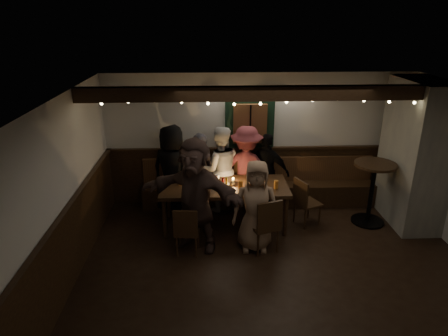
{
  "coord_description": "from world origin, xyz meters",
  "views": [
    {
      "loc": [
        -1.01,
        -5.02,
        3.63
      ],
      "look_at": [
        -0.73,
        1.6,
        1.05
      ],
      "focal_mm": 32.0,
      "sensor_mm": 36.0,
      "label": 1
    }
  ],
  "objects_px": {
    "chair_near_left": "(187,229)",
    "high_top": "(372,186)",
    "person_c": "(220,169)",
    "chair_end": "(304,200)",
    "dining_table": "(224,189)",
    "person_g": "(256,206)",
    "chair_near_right": "(266,223)",
    "person_d": "(246,168)",
    "person_e": "(267,172)",
    "person_f": "(195,195)",
    "person_b": "(200,172)",
    "person_a": "(173,169)"
  },
  "relations": [
    {
      "from": "person_b",
      "to": "chair_near_left",
      "type": "bearing_deg",
      "value": 73.99
    },
    {
      "from": "high_top",
      "to": "person_e",
      "type": "distance_m",
      "value": 1.94
    },
    {
      "from": "chair_near_right",
      "to": "person_d",
      "type": "bearing_deg",
      "value": 96.11
    },
    {
      "from": "chair_near_left",
      "to": "person_g",
      "type": "xyz_separation_m",
      "value": [
        1.1,
        0.17,
        0.29
      ]
    },
    {
      "from": "chair_end",
      "to": "chair_near_left",
      "type": "bearing_deg",
      "value": -156.35
    },
    {
      "from": "chair_near_right",
      "to": "person_f",
      "type": "distance_m",
      "value": 1.21
    },
    {
      "from": "person_d",
      "to": "person_g",
      "type": "bearing_deg",
      "value": 102.96
    },
    {
      "from": "person_a",
      "to": "person_g",
      "type": "xyz_separation_m",
      "value": [
        1.42,
        -1.41,
        -0.1
      ]
    },
    {
      "from": "dining_table",
      "to": "person_a",
      "type": "bearing_deg",
      "value": 145.64
    },
    {
      "from": "person_d",
      "to": "person_c",
      "type": "bearing_deg",
      "value": 15.74
    },
    {
      "from": "chair_end",
      "to": "person_g",
      "type": "xyz_separation_m",
      "value": [
        -0.97,
        -0.74,
        0.26
      ]
    },
    {
      "from": "chair_end",
      "to": "person_b",
      "type": "xyz_separation_m",
      "value": [
        -1.88,
        0.72,
        0.28
      ]
    },
    {
      "from": "person_b",
      "to": "person_g",
      "type": "distance_m",
      "value": 1.72
    },
    {
      "from": "chair_end",
      "to": "person_c",
      "type": "height_order",
      "value": "person_c"
    },
    {
      "from": "person_e",
      "to": "person_c",
      "type": "bearing_deg",
      "value": 25.95
    },
    {
      "from": "chair_near_left",
      "to": "chair_end",
      "type": "relative_size",
      "value": 0.94
    },
    {
      "from": "person_e",
      "to": "high_top",
      "type": "bearing_deg",
      "value": -175.76
    },
    {
      "from": "chair_end",
      "to": "high_top",
      "type": "xyz_separation_m",
      "value": [
        1.23,
        0.04,
        0.23
      ]
    },
    {
      "from": "person_c",
      "to": "person_g",
      "type": "height_order",
      "value": "person_c"
    },
    {
      "from": "chair_near_right",
      "to": "high_top",
      "type": "distance_m",
      "value": 2.24
    },
    {
      "from": "person_c",
      "to": "chair_end",
      "type": "bearing_deg",
      "value": 149.46
    },
    {
      "from": "person_g",
      "to": "person_e",
      "type": "bearing_deg",
      "value": 78.91
    },
    {
      "from": "person_b",
      "to": "person_c",
      "type": "relative_size",
      "value": 0.93
    },
    {
      "from": "chair_near_right",
      "to": "person_d",
      "type": "xyz_separation_m",
      "value": [
        -0.17,
        1.6,
        0.31
      ]
    },
    {
      "from": "person_a",
      "to": "person_c",
      "type": "xyz_separation_m",
      "value": [
        0.9,
        0.04,
        -0.02
      ]
    },
    {
      "from": "person_d",
      "to": "person_f",
      "type": "distance_m",
      "value": 1.68
    },
    {
      "from": "chair_end",
      "to": "person_d",
      "type": "height_order",
      "value": "person_d"
    },
    {
      "from": "person_c",
      "to": "person_g",
      "type": "bearing_deg",
      "value": 104.53
    },
    {
      "from": "chair_near_right",
      "to": "chair_end",
      "type": "xyz_separation_m",
      "value": [
        0.81,
        0.87,
        -0.03
      ]
    },
    {
      "from": "person_c",
      "to": "person_e",
      "type": "distance_m",
      "value": 0.91
    },
    {
      "from": "chair_near_left",
      "to": "person_f",
      "type": "distance_m",
      "value": 0.55
    },
    {
      "from": "dining_table",
      "to": "person_f",
      "type": "xyz_separation_m",
      "value": [
        -0.49,
        -0.66,
        0.21
      ]
    },
    {
      "from": "person_d",
      "to": "person_e",
      "type": "xyz_separation_m",
      "value": [
        0.4,
        -0.01,
        -0.07
      ]
    },
    {
      "from": "high_top",
      "to": "person_d",
      "type": "bearing_deg",
      "value": 162.6
    },
    {
      "from": "dining_table",
      "to": "person_g",
      "type": "height_order",
      "value": "person_g"
    },
    {
      "from": "chair_end",
      "to": "person_b",
      "type": "distance_m",
      "value": 2.03
    },
    {
      "from": "person_d",
      "to": "person_e",
      "type": "bearing_deg",
      "value": -169.06
    },
    {
      "from": "dining_table",
      "to": "person_c",
      "type": "bearing_deg",
      "value": 94.52
    },
    {
      "from": "chair_near_left",
      "to": "person_c",
      "type": "relative_size",
      "value": 0.5
    },
    {
      "from": "chair_near_left",
      "to": "high_top",
      "type": "height_order",
      "value": "high_top"
    },
    {
      "from": "chair_near_right",
      "to": "person_f",
      "type": "height_order",
      "value": "person_f"
    },
    {
      "from": "chair_end",
      "to": "person_f",
      "type": "xyz_separation_m",
      "value": [
        -1.93,
        -0.65,
        0.44
      ]
    },
    {
      "from": "person_c",
      "to": "person_f",
      "type": "distance_m",
      "value": 1.42
    },
    {
      "from": "person_d",
      "to": "chair_near_right",
      "type": "bearing_deg",
      "value": 108.63
    },
    {
      "from": "high_top",
      "to": "person_d",
      "type": "height_order",
      "value": "person_d"
    },
    {
      "from": "chair_near_right",
      "to": "high_top",
      "type": "bearing_deg",
      "value": 24.05
    },
    {
      "from": "person_c",
      "to": "dining_table",
      "type": "bearing_deg",
      "value": 89.3
    },
    {
      "from": "person_b",
      "to": "person_e",
      "type": "relative_size",
      "value": 1.02
    },
    {
      "from": "high_top",
      "to": "person_d",
      "type": "xyz_separation_m",
      "value": [
        -2.21,
        0.69,
        0.1
      ]
    },
    {
      "from": "high_top",
      "to": "person_b",
      "type": "distance_m",
      "value": 3.19
    }
  ]
}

